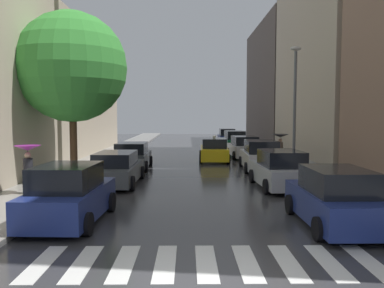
{
  "coord_description": "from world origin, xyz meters",
  "views": [
    {
      "loc": [
        -0.41,
        -6.56,
        3.25
      ],
      "look_at": [
        -0.1,
        20.09,
        1.25
      ],
      "focal_mm": 36.37,
      "sensor_mm": 36.0,
      "label": 1
    }
  ],
  "objects_px": {
    "parked_car_left_nearest": "(69,196)",
    "parked_car_right_nearest": "(335,199)",
    "parked_car_left_second": "(117,169)",
    "lamp_post_right": "(295,99)",
    "pedestrian_near_tree": "(28,159)",
    "parked_car_right_sixth": "(227,137)",
    "taxi_midroad": "(214,150)",
    "parked_car_right_fourth": "(244,148)",
    "parked_car_right_fifth": "(234,141)",
    "street_tree_left": "(72,67)",
    "parked_car_right_second": "(280,170)",
    "parked_car_right_third": "(260,156)",
    "parked_car_left_third": "(132,157)",
    "pedestrian_foreground": "(280,142)"
  },
  "relations": [
    {
      "from": "pedestrian_near_tree",
      "to": "parked_car_right_fifth",
      "type": "bearing_deg",
      "value": 52.38
    },
    {
      "from": "parked_car_right_fourth",
      "to": "pedestrian_near_tree",
      "type": "height_order",
      "value": "pedestrian_near_tree"
    },
    {
      "from": "parked_car_left_third",
      "to": "parked_car_right_third",
      "type": "xyz_separation_m",
      "value": [
        7.64,
        -0.56,
        0.07
      ]
    },
    {
      "from": "parked_car_right_nearest",
      "to": "pedestrian_near_tree",
      "type": "bearing_deg",
      "value": 68.56
    },
    {
      "from": "parked_car_left_second",
      "to": "parked_car_right_fifth",
      "type": "xyz_separation_m",
      "value": [
        7.6,
        17.35,
        0.11
      ]
    },
    {
      "from": "parked_car_right_fourth",
      "to": "taxi_midroad",
      "type": "xyz_separation_m",
      "value": [
        -2.43,
        -2.15,
        -0.01
      ]
    },
    {
      "from": "parked_car_left_second",
      "to": "parked_car_right_second",
      "type": "bearing_deg",
      "value": -96.71
    },
    {
      "from": "parked_car_left_second",
      "to": "taxi_midroad",
      "type": "bearing_deg",
      "value": -28.73
    },
    {
      "from": "parked_car_left_nearest",
      "to": "lamp_post_right",
      "type": "xyz_separation_m",
      "value": [
        9.53,
        10.0,
        3.29
      ]
    },
    {
      "from": "parked_car_right_nearest",
      "to": "pedestrian_foreground",
      "type": "bearing_deg",
      "value": -6.69
    },
    {
      "from": "street_tree_left",
      "to": "taxi_midroad",
      "type": "bearing_deg",
      "value": 46.06
    },
    {
      "from": "parked_car_left_second",
      "to": "parked_car_right_fourth",
      "type": "xyz_separation_m",
      "value": [
        7.61,
        11.26,
        0.05
      ]
    },
    {
      "from": "parked_car_left_third",
      "to": "pedestrian_near_tree",
      "type": "height_order",
      "value": "pedestrian_near_tree"
    },
    {
      "from": "parked_car_right_second",
      "to": "pedestrian_near_tree",
      "type": "height_order",
      "value": "pedestrian_near_tree"
    },
    {
      "from": "lamp_post_right",
      "to": "street_tree_left",
      "type": "bearing_deg",
      "value": -169.01
    },
    {
      "from": "parked_car_left_second",
      "to": "parked_car_right_third",
      "type": "bearing_deg",
      "value": -57.52
    },
    {
      "from": "parked_car_right_second",
      "to": "parked_car_left_second",
      "type": "bearing_deg",
      "value": 79.59
    },
    {
      "from": "parked_car_right_second",
      "to": "parked_car_right_fifth",
      "type": "bearing_deg",
      "value": -3.3
    },
    {
      "from": "parked_car_left_second",
      "to": "parked_car_right_fifth",
      "type": "height_order",
      "value": "parked_car_right_fifth"
    },
    {
      "from": "parked_car_right_fifth",
      "to": "pedestrian_near_tree",
      "type": "bearing_deg",
      "value": 150.19
    },
    {
      "from": "parked_car_right_third",
      "to": "parked_car_left_nearest",
      "type": "bearing_deg",
      "value": 146.5
    },
    {
      "from": "parked_car_left_third",
      "to": "parked_car_right_nearest",
      "type": "xyz_separation_m",
      "value": [
        7.63,
        -12.21,
        0.05
      ]
    },
    {
      "from": "parked_car_left_third",
      "to": "parked_car_right_fourth",
      "type": "height_order",
      "value": "parked_car_right_fourth"
    },
    {
      "from": "parked_car_right_sixth",
      "to": "pedestrian_near_tree",
      "type": "relative_size",
      "value": 2.27
    },
    {
      "from": "parked_car_left_nearest",
      "to": "parked_car_right_nearest",
      "type": "distance_m",
      "value": 7.88
    },
    {
      "from": "taxi_midroad",
      "to": "parked_car_right_fifth",
      "type": "bearing_deg",
      "value": -14.29
    },
    {
      "from": "parked_car_left_nearest",
      "to": "parked_car_left_second",
      "type": "relative_size",
      "value": 0.86
    },
    {
      "from": "parked_car_left_nearest",
      "to": "parked_car_right_sixth",
      "type": "height_order",
      "value": "parked_car_left_nearest"
    },
    {
      "from": "parked_car_right_third",
      "to": "parked_car_right_sixth",
      "type": "height_order",
      "value": "parked_car_right_sixth"
    },
    {
      "from": "parked_car_right_second",
      "to": "pedestrian_foreground",
      "type": "distance_m",
      "value": 7.47
    },
    {
      "from": "parked_car_right_third",
      "to": "taxi_midroad",
      "type": "height_order",
      "value": "taxi_midroad"
    },
    {
      "from": "parked_car_left_nearest",
      "to": "street_tree_left",
      "type": "distance_m",
      "value": 9.32
    },
    {
      "from": "parked_car_left_nearest",
      "to": "parked_car_left_second",
      "type": "bearing_deg",
      "value": 0.27
    },
    {
      "from": "pedestrian_foreground",
      "to": "parked_car_left_second",
      "type": "bearing_deg",
      "value": 107.58
    },
    {
      "from": "parked_car_right_second",
      "to": "taxi_midroad",
      "type": "distance_m",
      "value": 10.35
    },
    {
      "from": "taxi_midroad",
      "to": "pedestrian_foreground",
      "type": "relative_size",
      "value": 2.37
    },
    {
      "from": "parked_car_left_second",
      "to": "parked_car_right_third",
      "type": "distance_m",
      "value": 8.95
    },
    {
      "from": "parked_car_right_fifth",
      "to": "parked_car_left_third",
      "type": "bearing_deg",
      "value": 145.61
    },
    {
      "from": "parked_car_right_sixth",
      "to": "lamp_post_right",
      "type": "bearing_deg",
      "value": -174.63
    },
    {
      "from": "parked_car_left_second",
      "to": "pedestrian_near_tree",
      "type": "bearing_deg",
      "value": 134.72
    },
    {
      "from": "parked_car_right_sixth",
      "to": "pedestrian_near_tree",
      "type": "distance_m",
      "value": 28.76
    },
    {
      "from": "parked_car_right_nearest",
      "to": "lamp_post_right",
      "type": "distance_m",
      "value": 11.14
    },
    {
      "from": "street_tree_left",
      "to": "lamp_post_right",
      "type": "relative_size",
      "value": 1.19
    },
    {
      "from": "parked_car_right_third",
      "to": "street_tree_left",
      "type": "distance_m",
      "value": 11.57
    },
    {
      "from": "taxi_midroad",
      "to": "lamp_post_right",
      "type": "height_order",
      "value": "lamp_post_right"
    },
    {
      "from": "parked_car_left_second",
      "to": "lamp_post_right",
      "type": "height_order",
      "value": "lamp_post_right"
    },
    {
      "from": "parked_car_right_second",
      "to": "lamp_post_right",
      "type": "xyz_separation_m",
      "value": [
        1.85,
        4.54,
        3.32
      ]
    },
    {
      "from": "parked_car_left_second",
      "to": "taxi_midroad",
      "type": "relative_size",
      "value": 1.07
    },
    {
      "from": "parked_car_right_nearest",
      "to": "parked_car_right_fifth",
      "type": "xyz_separation_m",
      "value": [
        -0.01,
        24.31,
        0.04
      ]
    },
    {
      "from": "parked_car_right_third",
      "to": "parked_car_right_nearest",
      "type": "bearing_deg",
      "value": -178.31
    }
  ]
}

